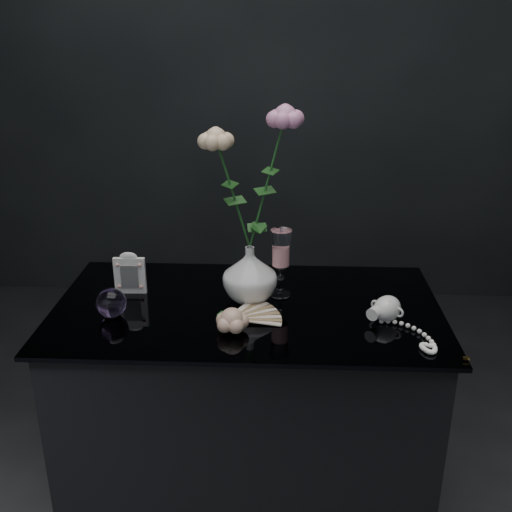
# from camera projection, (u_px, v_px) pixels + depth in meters

# --- Properties ---
(table) EXTENTS (1.05, 0.58, 0.76)m
(table) POSITION_uv_depth(u_px,v_px,m) (248.00, 421.00, 1.77)
(table) COLOR black
(table) RESTS_ON ground
(vase) EXTENTS (0.19, 0.19, 0.16)m
(vase) POSITION_uv_depth(u_px,v_px,m) (250.00, 274.00, 1.64)
(vase) COLOR white
(vase) RESTS_ON table
(wine_glass) EXTENTS (0.07, 0.07, 0.19)m
(wine_glass) POSITION_uv_depth(u_px,v_px,m) (281.00, 263.00, 1.66)
(wine_glass) COLOR white
(wine_glass) RESTS_ON table
(picture_frame) EXTENTS (0.09, 0.07, 0.12)m
(picture_frame) POSITION_uv_depth(u_px,v_px,m) (130.00, 273.00, 1.69)
(picture_frame) COLOR silver
(picture_frame) RESTS_ON table
(paperweight) EXTENTS (0.10, 0.10, 0.08)m
(paperweight) POSITION_uv_depth(u_px,v_px,m) (111.00, 303.00, 1.56)
(paperweight) COLOR #9E76C0
(paperweight) RESTS_ON table
(paper_fan) EXTENTS (0.30, 0.26, 0.03)m
(paper_fan) POSITION_uv_depth(u_px,v_px,m) (233.00, 318.00, 1.54)
(paper_fan) COLOR beige
(paper_fan) RESTS_ON table
(loose_rose) EXTENTS (0.17, 0.21, 0.06)m
(loose_rose) POSITION_uv_depth(u_px,v_px,m) (232.00, 320.00, 1.49)
(loose_rose) COLOR #DDAD8F
(loose_rose) RESTS_ON table
(pearl_jar) EXTENTS (0.33, 0.33, 0.07)m
(pearl_jar) POSITION_uv_depth(u_px,v_px,m) (387.00, 307.00, 1.55)
(pearl_jar) COLOR white
(pearl_jar) RESTS_ON table
(roses) EXTENTS (0.25, 0.13, 0.42)m
(roses) POSITION_uv_depth(u_px,v_px,m) (252.00, 175.00, 1.53)
(roses) COLOR beige
(roses) RESTS_ON vase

